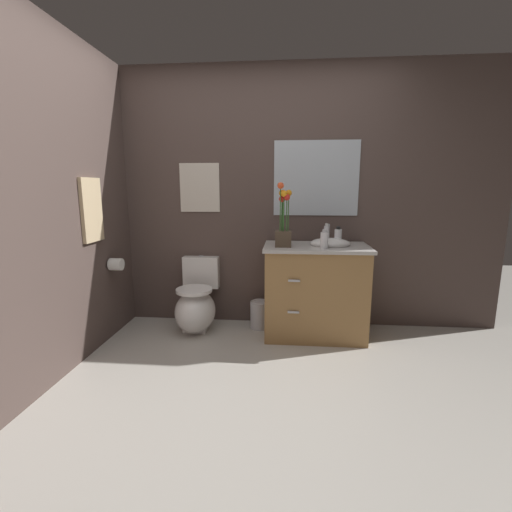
# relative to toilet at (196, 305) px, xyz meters

# --- Properties ---
(ground_plane) EXTENTS (9.03, 9.03, 0.00)m
(ground_plane) POSITION_rel_toilet_xyz_m (0.61, -1.17, -0.24)
(ground_plane) COLOR #B2ADA3
(wall_back) EXTENTS (4.21, 0.05, 2.50)m
(wall_back) POSITION_rel_toilet_xyz_m (0.81, 0.30, 1.01)
(wall_back) COLOR #4C3D38
(wall_back) RESTS_ON ground_plane
(wall_left) EXTENTS (0.05, 4.05, 2.50)m
(wall_left) POSITION_rel_toilet_xyz_m (-0.77, -0.74, 1.01)
(wall_left) COLOR #4C3D38
(wall_left) RESTS_ON ground_plane
(toilet) EXTENTS (0.38, 0.59, 0.69)m
(toilet) POSITION_rel_toilet_xyz_m (0.00, 0.00, 0.00)
(toilet) COLOR white
(toilet) RESTS_ON ground_plane
(vanity_cabinet) EXTENTS (0.94, 0.56, 1.03)m
(vanity_cabinet) POSITION_rel_toilet_xyz_m (1.13, -0.03, 0.19)
(vanity_cabinet) COLOR #9E7242
(vanity_cabinet) RESTS_ON ground_plane
(flower_vase) EXTENTS (0.14, 0.14, 0.56)m
(flower_vase) POSITION_rel_toilet_xyz_m (0.83, -0.10, 0.81)
(flower_vase) COLOR #4C3D2D
(flower_vase) RESTS_ON vanity_cabinet
(soap_bottle) EXTENTS (0.07, 0.07, 0.17)m
(soap_bottle) POSITION_rel_toilet_xyz_m (1.18, -0.19, 0.68)
(soap_bottle) COLOR white
(soap_bottle) RESTS_ON vanity_cabinet
(lotion_bottle) EXTENTS (0.07, 0.07, 0.17)m
(lotion_bottle) POSITION_rel_toilet_xyz_m (1.32, 0.02, 0.68)
(lotion_bottle) COLOR white
(lotion_bottle) RESTS_ON vanity_cabinet
(hand_wash_bottle) EXTENTS (0.05, 0.05, 0.19)m
(hand_wash_bottle) POSITION_rel_toilet_xyz_m (1.23, 0.09, 0.69)
(hand_wash_bottle) COLOR white
(hand_wash_bottle) RESTS_ON vanity_cabinet
(trash_bin) EXTENTS (0.18, 0.18, 0.27)m
(trash_bin) POSITION_rel_toilet_xyz_m (0.61, 0.09, -0.11)
(trash_bin) COLOR #B7B7BC
(trash_bin) RESTS_ON ground_plane
(wall_poster) EXTENTS (0.39, 0.01, 0.47)m
(wall_poster) POSITION_rel_toilet_xyz_m (0.00, 0.27, 1.12)
(wall_poster) COLOR beige
(wall_mirror) EXTENTS (0.80, 0.01, 0.70)m
(wall_mirror) POSITION_rel_toilet_xyz_m (1.13, 0.27, 1.21)
(wall_mirror) COLOR #B2BCC6
(hanging_towel) EXTENTS (0.03, 0.28, 0.52)m
(hanging_towel) POSITION_rel_toilet_xyz_m (-0.73, -0.43, 0.94)
(hanging_towel) COLOR tan
(toilet_paper_roll) EXTENTS (0.11, 0.11, 0.11)m
(toilet_paper_roll) POSITION_rel_toilet_xyz_m (-0.68, -0.20, 0.44)
(toilet_paper_roll) COLOR white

